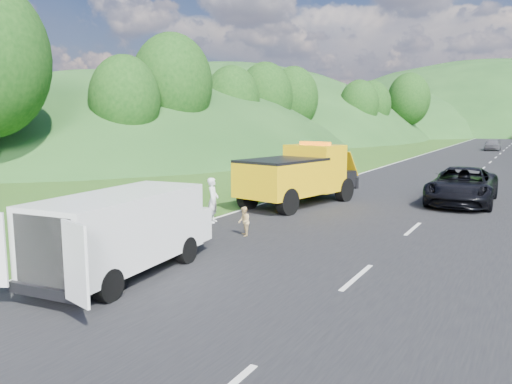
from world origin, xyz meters
The scene contains 12 objects.
ground centered at (0.00, 0.00, 0.00)m, with size 320.00×320.00×0.00m, color #38661E.
road_surface centered at (3.00, 40.00, 0.01)m, with size 14.00×200.00×0.02m, color black.
tree_line_left centered at (-19.00, 60.00, 0.00)m, with size 14.00×140.00×14.00m, color #265017, non-canonical shape.
tow_truck centered at (-2.41, 6.51, 1.33)m, with size 3.45×6.63×2.71m.
white_van centered at (-1.91, -4.53, 1.14)m, with size 3.09×5.87×2.01m.
woman centered at (-3.54, 1.54, 0.00)m, with size 0.59×0.43×1.63m, color silver.
child centered at (-1.48, 0.29, 0.00)m, with size 0.46×0.36×0.95m, color tan.
worker centered at (-1.65, -5.22, 0.00)m, with size 1.15×0.66×1.79m, color black.
suitcase centered at (-5.28, 1.23, 0.28)m, with size 0.35×0.19×0.56m, color brown.
spare_tire centered at (-1.45, -5.43, 0.00)m, with size 0.60×0.60×0.20m, color black.
passing_suv centered at (3.73, 10.26, 0.00)m, with size 2.65×5.74×1.60m, color black.
dist_car_a centered at (1.82, 51.90, 0.00)m, with size 1.66×4.12×1.40m, color #49494E.
Camera 1 is at (6.53, -13.07, 3.75)m, focal length 35.00 mm.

